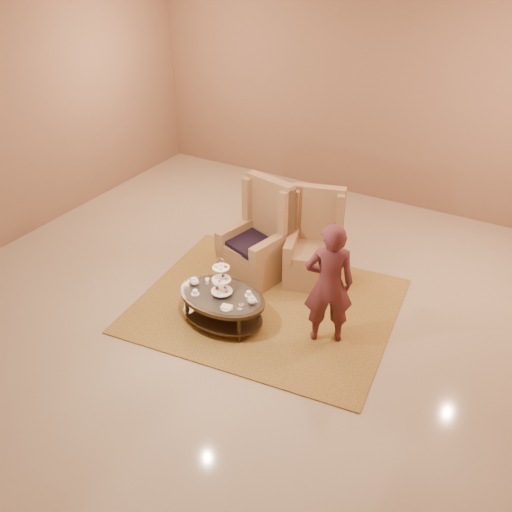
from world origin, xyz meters
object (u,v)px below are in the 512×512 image
Objects in this scene: tea_table at (222,300)px; armchair_right at (314,250)px; armchair_left at (259,245)px; person at (329,284)px.

armchair_right is (0.53, 1.49, 0.09)m from tea_table.
tea_table is 0.85× the size of armchair_left.
tea_table is at bearing -125.79° from armchair_right.
tea_table is 0.75× the size of person.
armchair_left is 0.89× the size of person.
armchair_left is 1.07× the size of armchair_right.
armchair_right reaches higher than tea_table.
armchair_left is (-0.16, 1.18, 0.13)m from tea_table.
person is at bearing 19.56° from tea_table.
person is at bearing -74.91° from armchair_right.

